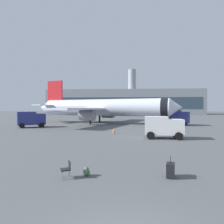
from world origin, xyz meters
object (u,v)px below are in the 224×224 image
object	(u,v)px
rolling_suitcase	(170,170)
safety_cone_outer	(154,120)
cargo_van	(163,126)
safety_cone_far	(114,131)
fuel_truck	(174,117)
safety_cone_mid	(87,119)
safety_cone_near	(60,120)
traveller_backpack	(87,171)
airplane_at_gate	(102,108)
gate_chair	(67,168)
service_truck	(31,119)

from	to	relation	value
rolling_suitcase	safety_cone_outer	bearing A→B (deg)	83.64
cargo_van	safety_cone_far	world-z (taller)	cargo_van
fuel_truck	safety_cone_mid	world-z (taller)	fuel_truck
cargo_van	safety_cone_near	distance (m)	34.16
safety_cone_far	traveller_backpack	size ratio (longest dim) A/B	1.53
airplane_at_gate	gate_chair	size ratio (longest dim) A/B	40.64
fuel_truck	cargo_van	world-z (taller)	fuel_truck
gate_chair	rolling_suitcase	bearing A→B (deg)	4.95
rolling_suitcase	traveller_backpack	distance (m)	4.40
cargo_van	gate_chair	world-z (taller)	cargo_van
safety_cone_far	service_truck	bearing A→B (deg)	154.45
safety_cone_near	traveller_backpack	xyz separation A→B (m)	(15.11, -39.96, -0.12)
airplane_at_gate	safety_cone_near	bearing A→B (deg)	158.42
service_truck	fuel_truck	world-z (taller)	fuel_truck
safety_cone_mid	safety_cone_outer	world-z (taller)	safety_cone_outer
traveller_backpack	service_truck	bearing A→B (deg)	121.77
gate_chair	cargo_van	bearing A→B (deg)	61.94
fuel_truck	safety_cone_mid	size ratio (longest dim) A/B	8.73
cargo_van	safety_cone_outer	bearing A→B (deg)	84.65
rolling_suitcase	airplane_at_gate	bearing A→B (deg)	102.87
rolling_suitcase	gate_chair	world-z (taller)	rolling_suitcase
rolling_suitcase	service_truck	bearing A→B (deg)	128.55
fuel_truck	gate_chair	distance (m)	35.42
safety_cone_near	rolling_suitcase	world-z (taller)	rolling_suitcase
safety_cone_near	rolling_suitcase	xyz separation A→B (m)	(19.50, -39.86, 0.04)
cargo_van	safety_cone_outer	size ratio (longest dim) A/B	5.90
airplane_at_gate	service_truck	distance (m)	15.85
safety_cone_near	gate_chair	xyz separation A→B (m)	(14.14, -40.32, 0.14)
airplane_at_gate	traveller_backpack	world-z (taller)	airplane_at_gate
safety_cone_mid	gate_chair	world-z (taller)	gate_chair
gate_chair	safety_cone_outer	bearing A→B (deg)	76.71
fuel_truck	safety_cone_near	world-z (taller)	fuel_truck
fuel_truck	gate_chair	size ratio (longest dim) A/B	7.50
airplane_at_gate	cargo_van	world-z (taller)	airplane_at_gate
safety_cone_near	safety_cone_far	world-z (taller)	safety_cone_far
safety_cone_far	traveller_backpack	xyz separation A→B (m)	(-0.27, -17.63, -0.13)
safety_cone_near	rolling_suitcase	size ratio (longest dim) A/B	0.65
safety_cone_near	gate_chair	size ratio (longest dim) A/B	0.83
safety_cone_outer	gate_chair	xyz separation A→B (m)	(-10.05, -42.56, 0.12)
cargo_van	rolling_suitcase	world-z (taller)	cargo_van
safety_cone_near	safety_cone_outer	distance (m)	24.30
safety_cone_outer	rolling_suitcase	distance (m)	42.35
service_truck	safety_cone_mid	bearing A→B (deg)	70.75
safety_cone_near	gate_chair	world-z (taller)	gate_chair
airplane_at_gate	safety_cone_mid	xyz separation A→B (m)	(-5.21, 9.05, -3.29)
service_truck	safety_cone_mid	world-z (taller)	service_truck
service_truck	gate_chair	size ratio (longest dim) A/B	6.08
safety_cone_near	traveller_backpack	distance (m)	42.72
safety_cone_near	traveller_backpack	bearing A→B (deg)	-69.29
service_truck	traveller_backpack	world-z (taller)	service_truck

